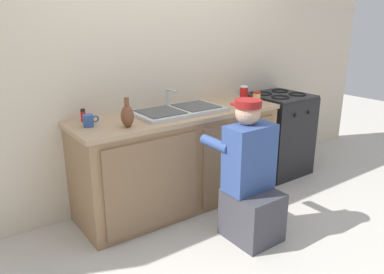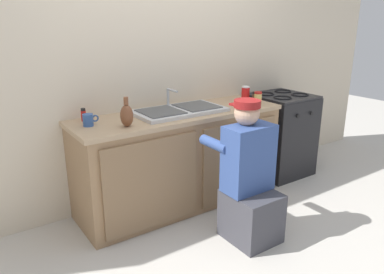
{
  "view_description": "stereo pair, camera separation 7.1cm",
  "coord_description": "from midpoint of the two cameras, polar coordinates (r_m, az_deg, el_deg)",
  "views": [
    {
      "loc": [
        -1.78,
        -2.37,
        1.68
      ],
      "look_at": [
        0.0,
        0.1,
        0.7
      ],
      "focal_mm": 35.0,
      "sensor_mm": 36.0,
      "label": 1
    },
    {
      "loc": [
        -1.72,
        -2.41,
        1.68
      ],
      "look_at": [
        0.0,
        0.1,
        0.7
      ],
      "focal_mm": 35.0,
      "sensor_mm": 36.0,
      "label": 2
    }
  ],
  "objects": [
    {
      "name": "sink_double_basin",
      "position": [
        3.31,
        -1.37,
        4.1
      ],
      "size": [
        0.8,
        0.44,
        0.19
      ],
      "color": "silver",
      "rests_on": "countertop"
    },
    {
      "name": "coffee_mug",
      "position": [
        2.98,
        -14.85,
        2.52
      ],
      "size": [
        0.13,
        0.08,
        0.09
      ],
      "color": "#335699",
      "rests_on": "countertop"
    },
    {
      "name": "soda_cup_red",
      "position": [
        3.78,
        8.69,
        6.5
      ],
      "size": [
        0.08,
        0.08,
        0.15
      ],
      "color": "red",
      "rests_on": "countertop"
    },
    {
      "name": "spice_bottle_pepper",
      "position": [
        3.76,
        9.99,
        5.99
      ],
      "size": [
        0.04,
        0.04,
        0.1
      ],
      "color": "#513823",
      "rests_on": "countertop"
    },
    {
      "name": "vase_decorative",
      "position": [
        2.89,
        -9.23,
        3.31
      ],
      "size": [
        0.1,
        0.1,
        0.23
      ],
      "color": "brown",
      "rests_on": "countertop"
    },
    {
      "name": "plumber_person",
      "position": [
        2.94,
        9.37,
        -6.99
      ],
      "size": [
        0.42,
        0.61,
        1.1
      ],
      "color": "#3F3F47",
      "rests_on": "ground_plane"
    },
    {
      "name": "countertop",
      "position": [
        3.32,
        -1.34,
        3.45
      ],
      "size": [
        1.93,
        0.62,
        0.04
      ],
      "primitive_type": "cube",
      "color": "tan",
      "rests_on": "counter_cabinet"
    },
    {
      "name": "stove_range",
      "position": [
        4.26,
        13.69,
        0.44
      ],
      "size": [
        0.6,
        0.62,
        0.9
      ],
      "color": "black",
      "rests_on": "ground_plane"
    },
    {
      "name": "back_wall",
      "position": [
        3.54,
        -4.54,
        10.72
      ],
      "size": [
        6.0,
        0.1,
        2.5
      ],
      "primitive_type": "cube",
      "color": "beige",
      "rests_on": "ground_plane"
    },
    {
      "name": "ground_plane",
      "position": [
        3.41,
        1.58,
        -11.78
      ],
      "size": [
        12.0,
        12.0,
        0.0
      ],
      "primitive_type": "plane",
      "color": "beige"
    },
    {
      "name": "condiment_jar",
      "position": [
        3.64,
        10.57,
        5.81
      ],
      "size": [
        0.07,
        0.07,
        0.13
      ],
      "color": "#DBB760",
      "rests_on": "countertop"
    },
    {
      "name": "spice_bottle_red",
      "position": [
        3.13,
        -15.58,
        3.27
      ],
      "size": [
        0.04,
        0.04,
        0.1
      ],
      "color": "red",
      "rests_on": "countertop"
    },
    {
      "name": "counter_cabinet",
      "position": [
        3.44,
        -1.2,
        -3.7
      ],
      "size": [
        1.89,
        0.62,
        0.84
      ],
      "color": "#997551",
      "rests_on": "ground_plane"
    }
  ]
}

